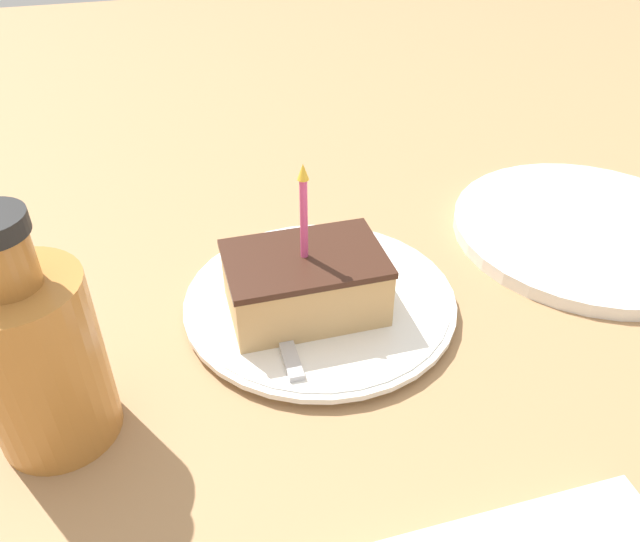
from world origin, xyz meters
TOP-DOWN VIEW (x-y plane):
  - ground_plane at (0.00, 0.00)m, footprint 2.40×2.40m
  - plate at (-0.01, 0.01)m, footprint 0.24×0.24m
  - cake_slice at (-0.02, 0.03)m, footprint 0.09×0.13m
  - fork at (0.01, 0.05)m, footprint 0.20×0.02m
  - bottle at (-0.09, 0.23)m, footprint 0.08×0.08m
  - side_plate at (0.03, -0.29)m, footprint 0.28×0.28m

SIDE VIEW (x-z plane):
  - ground_plane at x=0.00m, z-range -0.04..0.00m
  - side_plate at x=0.03m, z-range 0.00..0.01m
  - plate at x=-0.01m, z-range 0.00..0.01m
  - fork at x=0.01m, z-range 0.01..0.02m
  - cake_slice at x=-0.02m, z-range -0.03..0.11m
  - bottle at x=-0.09m, z-range -0.02..0.16m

